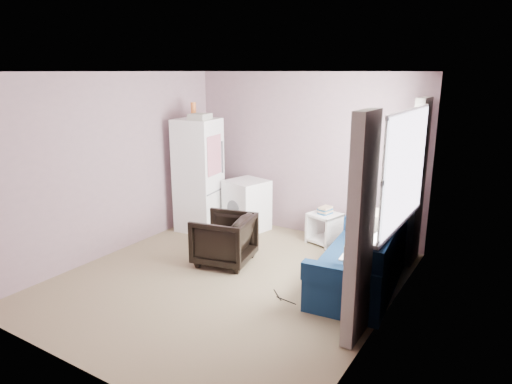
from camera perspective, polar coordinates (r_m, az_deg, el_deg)
room at (r=5.34m, az=-3.64°, el=1.27°), size 3.84×4.24×2.54m
armchair at (r=6.12m, az=-4.02°, el=-5.61°), size 0.80×0.84×0.73m
fridge at (r=7.32m, az=-7.20°, el=2.18°), size 0.70×0.70×2.04m
washing_machine at (r=7.35m, az=-1.16°, el=-1.54°), size 0.70×0.70×0.82m
side_table at (r=6.90m, az=8.58°, el=-4.21°), size 0.51×0.51×0.57m
sofa at (r=5.61m, az=13.39°, el=-8.70°), size 1.02×1.91×0.82m
window_dressing at (r=5.26m, az=16.88°, el=-1.21°), size 0.17×2.62×2.18m
floor_cables at (r=5.34m, az=3.24°, el=-13.04°), size 0.39×0.20×0.01m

